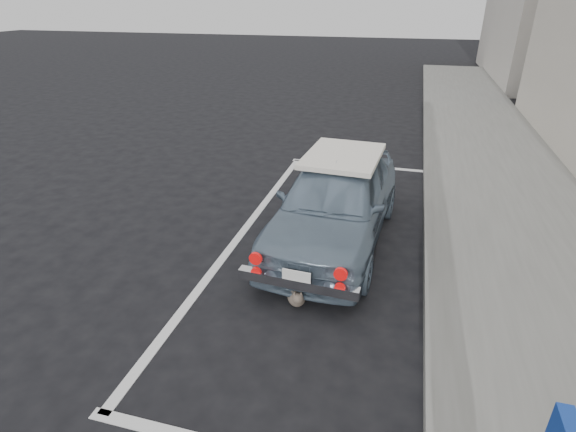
# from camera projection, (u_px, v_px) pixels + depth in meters

# --- Properties ---
(ground) EXTENTS (80.00, 80.00, 0.00)m
(ground) POSITION_uv_depth(u_px,v_px,m) (221.00, 393.00, 4.13)
(ground) COLOR black
(ground) RESTS_ON ground
(sidewalk) EXTENTS (2.80, 40.00, 0.15)m
(sidewalk) POSITION_uv_depth(u_px,v_px,m) (552.00, 311.00, 5.08)
(sidewalk) COLOR slate
(sidewalk) RESTS_ON ground
(pline_front) EXTENTS (3.00, 0.12, 0.01)m
(pline_front) POSITION_uv_depth(u_px,v_px,m) (361.00, 166.00, 9.64)
(pline_front) COLOR silver
(pline_front) RESTS_ON ground
(pline_side) EXTENTS (0.12, 7.00, 0.01)m
(pline_side) POSITION_uv_depth(u_px,v_px,m) (243.00, 232.00, 6.94)
(pline_side) COLOR silver
(pline_side) RESTS_ON ground
(retro_coupe) EXTENTS (1.72, 3.79, 1.26)m
(retro_coupe) POSITION_uv_depth(u_px,v_px,m) (335.00, 200.00, 6.47)
(retro_coupe) COLOR slate
(retro_coupe) RESTS_ON ground
(cat) EXTENTS (0.33, 0.49, 0.27)m
(cat) POSITION_uv_depth(u_px,v_px,m) (297.00, 295.00, 5.27)
(cat) COLOR #695C50
(cat) RESTS_ON ground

